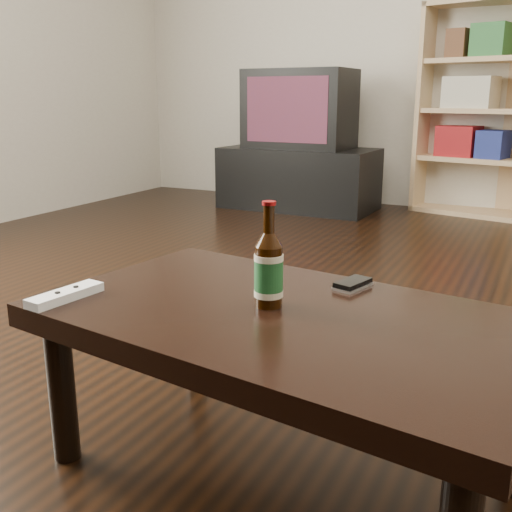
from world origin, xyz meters
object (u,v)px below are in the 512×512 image
at_px(tv, 300,109).
at_px(remote, 65,295).
at_px(bookshelf, 479,106).
at_px(phone, 353,284).
at_px(beer_bottle, 269,270).
at_px(tv_stand, 299,178).
at_px(coffee_table, 283,334).

bearing_deg(tv, remote, -74.82).
distance_m(tv, bookshelf, 1.26).
xyz_separation_m(phone, remote, (-0.55, -0.37, 0.00)).
height_order(tv, beer_bottle, tv).
distance_m(tv_stand, coffee_table, 3.36).
bearing_deg(remote, tv, 110.65).
relative_size(beer_bottle, remote, 1.23).
bearing_deg(bookshelf, phone, -74.37).
bearing_deg(coffee_table, tv_stand, 111.64).
bearing_deg(coffee_table, beer_bottle, 159.16).
relative_size(tv, phone, 6.93).
height_order(tv, bookshelf, bookshelf).
height_order(tv_stand, remote, tv_stand).
bearing_deg(beer_bottle, remote, -159.23).
height_order(tv, remote, tv).
height_order(coffee_table, beer_bottle, beer_bottle).
bearing_deg(bookshelf, beer_bottle, -76.52).
distance_m(bookshelf, phone, 3.31).
height_order(beer_bottle, remote, beer_bottle).
bearing_deg(beer_bottle, coffee_table, -20.84).
bearing_deg(phone, coffee_table, -94.07).
relative_size(beer_bottle, phone, 2.06).
bearing_deg(remote, coffee_table, 24.56).
bearing_deg(tv, beer_bottle, -67.06).
height_order(tv, coffee_table, tv).
bearing_deg(bookshelf, tv, -148.66).
height_order(tv_stand, tv, tv).
distance_m(coffee_table, phone, 0.24).
bearing_deg(beer_bottle, phone, 58.94).
xyz_separation_m(bookshelf, phone, (0.12, -3.29, -0.36)).
height_order(bookshelf, remote, bookshelf).
relative_size(tv_stand, beer_bottle, 4.98).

